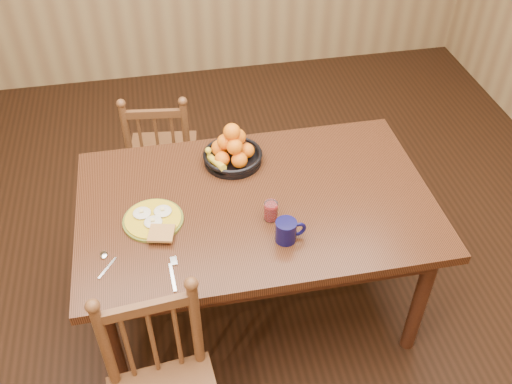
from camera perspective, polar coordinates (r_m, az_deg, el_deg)
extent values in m
cube|color=black|center=(3.14, 0.00, -10.97)|extent=(4.50, 5.00, 0.01)
cube|color=black|center=(2.59, 0.00, -1.19)|extent=(1.60, 1.00, 0.04)
cube|color=black|center=(2.95, -1.55, 3.26)|extent=(1.40, 0.04, 0.10)
cube|color=black|center=(2.37, 1.96, -9.33)|extent=(1.40, 0.04, 0.10)
cube|color=black|center=(2.83, 14.45, -0.33)|extent=(0.04, 0.84, 0.10)
cube|color=black|center=(2.64, -15.56, -4.33)|extent=(0.04, 0.84, 0.10)
cylinder|color=black|center=(2.62, -13.99, -15.15)|extent=(0.07, 0.07, 0.70)
cylinder|color=black|center=(2.80, 16.07, -10.40)|extent=(0.07, 0.07, 0.70)
cylinder|color=black|center=(3.13, -14.11, -2.90)|extent=(0.07, 0.07, 0.70)
cylinder|color=black|center=(3.29, 10.70, 0.34)|extent=(0.07, 0.07, 0.70)
cube|color=#462615|center=(3.46, -9.25, 3.92)|extent=(0.44, 0.42, 0.04)
cylinder|color=#462615|center=(3.69, -6.30, 2.93)|extent=(0.03, 0.03, 0.38)
cylinder|color=#462615|center=(3.72, -11.22, 2.70)|extent=(0.03, 0.03, 0.38)
cylinder|color=#462615|center=(3.46, -6.39, -0.21)|extent=(0.03, 0.03, 0.38)
cylinder|color=#462615|center=(3.50, -11.63, -0.43)|extent=(0.03, 0.03, 0.38)
cylinder|color=#462615|center=(3.17, -6.99, 5.47)|extent=(0.04, 0.04, 0.46)
cylinder|color=#462615|center=(3.21, -12.72, 5.16)|extent=(0.04, 0.04, 0.46)
cylinder|color=#462615|center=(3.21, -9.78, 4.69)|extent=(0.02, 0.02, 0.36)
cube|color=#462615|center=(3.09, -10.22, 7.70)|extent=(0.32, 0.07, 0.04)
cylinder|color=#462615|center=(2.24, -14.83, -14.74)|extent=(0.04, 0.04, 0.49)
cylinder|color=#462615|center=(2.24, -6.00, -13.08)|extent=(0.04, 0.04, 0.49)
cylinder|color=#462615|center=(2.27, -10.26, -14.63)|extent=(0.02, 0.02, 0.38)
cube|color=#462615|center=(2.10, -10.98, -11.33)|extent=(0.34, 0.06, 0.05)
cylinder|color=#59601E|center=(2.52, -10.24, -2.78)|extent=(0.26, 0.26, 0.01)
cylinder|color=gold|center=(2.51, -10.26, -2.67)|extent=(0.24, 0.24, 0.01)
ellipsoid|color=silver|center=(2.53, -11.34, -2.07)|extent=(0.08, 0.08, 0.01)
cube|color=#F2E08C|center=(2.52, -11.38, -1.89)|extent=(0.02, 0.02, 0.01)
ellipsoid|color=silver|center=(2.52, -9.31, -1.89)|extent=(0.08, 0.08, 0.01)
cube|color=#F2E08C|center=(2.52, -9.34, -1.71)|extent=(0.02, 0.02, 0.01)
ellipsoid|color=silver|center=(2.48, -10.25, -2.96)|extent=(0.08, 0.08, 0.01)
cube|color=#F2E08C|center=(2.48, -10.28, -2.78)|extent=(0.02, 0.02, 0.01)
cube|color=brown|center=(2.43, -9.45, -4.09)|extent=(0.12, 0.12, 0.01)
cube|color=silver|center=(2.29, -8.34, -8.44)|extent=(0.02, 0.15, 0.00)
cube|color=silver|center=(2.34, -8.22, -6.82)|extent=(0.03, 0.05, 0.00)
cube|color=silver|center=(2.37, -14.64, -7.36)|extent=(0.08, 0.10, 0.00)
ellipsoid|color=silver|center=(2.42, -14.99, -6.06)|extent=(0.03, 0.04, 0.01)
cylinder|color=#0B0935|center=(2.37, 3.00, -3.91)|extent=(0.09, 0.09, 0.10)
torus|color=#0B0935|center=(2.38, 4.22, -3.74)|extent=(0.07, 0.02, 0.07)
cylinder|color=black|center=(2.34, 3.04, -3.13)|extent=(0.08, 0.08, 0.00)
cylinder|color=silver|center=(2.46, 1.50, -1.90)|extent=(0.06, 0.06, 0.09)
cylinder|color=maroon|center=(2.47, 1.50, -2.02)|extent=(0.05, 0.05, 0.07)
cylinder|color=black|center=(2.78, -2.33, 3.22)|extent=(0.28, 0.28, 0.02)
torus|color=black|center=(2.76, -2.35, 3.78)|extent=(0.29, 0.29, 0.02)
cylinder|color=black|center=(2.79, -2.32, 3.09)|extent=(0.10, 0.10, 0.01)
sphere|color=orange|center=(2.76, -0.92, 4.15)|extent=(0.07, 0.07, 0.07)
sphere|color=orange|center=(2.81, -2.13, 4.89)|extent=(0.08, 0.08, 0.08)
sphere|color=orange|center=(2.78, -3.66, 4.41)|extent=(0.08, 0.08, 0.08)
sphere|color=orange|center=(2.72, -3.40, 3.31)|extent=(0.07, 0.07, 0.07)
sphere|color=orange|center=(2.70, -1.67, 3.21)|extent=(0.08, 0.08, 0.08)
sphere|color=orange|center=(2.74, -1.87, 5.52)|extent=(0.08, 0.08, 0.08)
sphere|color=orange|center=(2.72, -3.15, 5.05)|extent=(0.07, 0.07, 0.07)
sphere|color=orange|center=(2.68, -2.15, 4.55)|extent=(0.08, 0.08, 0.08)
sphere|color=orange|center=(2.68, -2.43, 6.03)|extent=(0.08, 0.08, 0.08)
cylinder|color=yellow|center=(2.72, -4.08, 3.04)|extent=(0.10, 0.17, 0.07)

